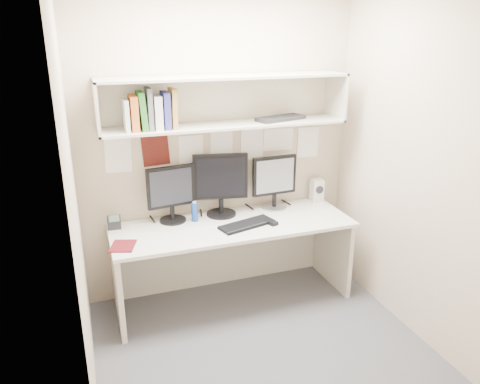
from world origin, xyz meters
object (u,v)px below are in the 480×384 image
object	(u,v)px
monitor_center	(221,183)
monitor_right	(274,180)
monitor_left	(171,192)
maroon_notebook	(123,246)
speaker	(317,190)
keyboard	(247,224)
desk	(233,262)
desk_phone	(114,222)

from	to	relation	value
monitor_center	monitor_right	xyz separation A→B (m)	(0.50, 0.00, -0.03)
monitor_left	maroon_notebook	bearing A→B (deg)	-148.60
monitor_center	speaker	size ratio (longest dim) A/B	2.55
maroon_notebook	keyboard	bearing A→B (deg)	21.73
keyboard	speaker	size ratio (longest dim) A/B	2.21
desk	maroon_notebook	bearing A→B (deg)	-170.17
monitor_center	speaker	distance (m)	0.97
keyboard	desk_phone	xyz separation A→B (m)	(-1.03, 0.31, 0.04)
monitor_center	monitor_right	world-z (taller)	monitor_center
speaker	desk_phone	world-z (taller)	speaker
desk_phone	speaker	bearing A→B (deg)	5.04
monitor_center	monitor_right	bearing A→B (deg)	11.11
keyboard	maroon_notebook	distance (m)	1.01
monitor_left	keyboard	size ratio (longest dim) A/B	1.01
monitor_center	keyboard	bearing A→B (deg)	-56.62
monitor_left	maroon_notebook	size ratio (longest dim) A/B	2.29
keyboard	speaker	distance (m)	0.90
desk	monitor_right	xyz separation A→B (m)	(0.47, 0.22, 0.62)
desk	maroon_notebook	distance (m)	0.99
keyboard	desk	bearing A→B (deg)	120.47
speaker	desk	bearing A→B (deg)	-161.66
monitor_center	monitor_right	size ratio (longest dim) A/B	1.13
monitor_left	monitor_center	xyz separation A→B (m)	(0.43, -0.00, 0.03)
desk	monitor_center	distance (m)	0.69
monitor_center	desk_phone	bearing A→B (deg)	-168.76
desk	speaker	xyz separation A→B (m)	(0.92, 0.25, 0.47)
keyboard	speaker	bearing A→B (deg)	6.91
monitor_center	maroon_notebook	bearing A→B (deg)	-145.70
desk	keyboard	distance (m)	0.40
monitor_right	desk_phone	xyz separation A→B (m)	(-1.41, -0.00, -0.21)
monitor_right	speaker	size ratio (longest dim) A/B	2.25
speaker	maroon_notebook	distance (m)	1.87
desk	keyboard	bearing A→B (deg)	-43.75
monitor_left	monitor_right	world-z (taller)	monitor_right
monitor_left	maroon_notebook	distance (m)	0.64
monitor_left	monitor_right	distance (m)	0.93
monitor_left	desk_phone	size ratio (longest dim) A/B	3.67
keyboard	speaker	world-z (taller)	speaker
monitor_right	desk_phone	bearing A→B (deg)	177.06
keyboard	desk_phone	bearing A→B (deg)	147.61
monitor_center	keyboard	world-z (taller)	monitor_center
monitor_center	desk_phone	xyz separation A→B (m)	(-0.91, -0.00, -0.24)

